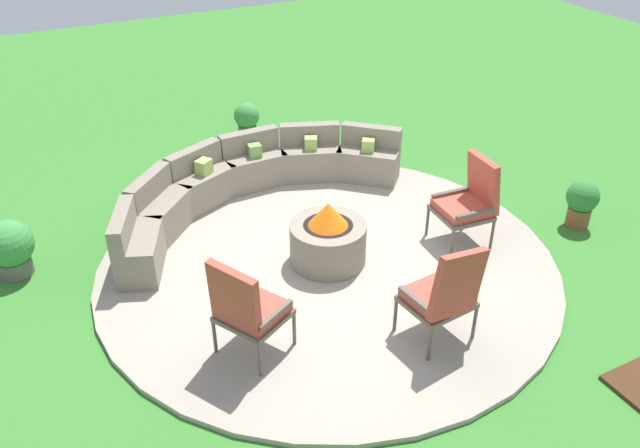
% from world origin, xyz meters
% --- Properties ---
extents(ground_plane, '(24.00, 24.00, 0.00)m').
position_xyz_m(ground_plane, '(0.00, 0.00, 0.00)').
color(ground_plane, '#387A2D').
extents(patio_circle, '(5.29, 5.29, 0.06)m').
position_xyz_m(patio_circle, '(0.00, 0.00, 0.03)').
color(patio_circle, '#9E9384').
rests_on(patio_circle, ground_plane).
extents(fire_pit, '(0.87, 0.87, 0.77)m').
position_xyz_m(fire_pit, '(0.00, 0.00, 0.36)').
color(fire_pit, gray).
rests_on(fire_pit, patio_circle).
extents(curved_stone_bench, '(4.23, 2.02, 0.75)m').
position_xyz_m(curved_stone_bench, '(-0.35, 1.67, 0.36)').
color(curved_stone_bench, gray).
rests_on(curved_stone_bench, patio_circle).
extents(lounge_chair_front_left, '(0.78, 0.79, 1.09)m').
position_xyz_m(lounge_chair_front_left, '(-1.39, -1.03, 0.62)').
color(lounge_chair_front_left, brown).
rests_on(lounge_chair_front_left, patio_circle).
extents(lounge_chair_front_right, '(0.69, 0.62, 1.13)m').
position_xyz_m(lounge_chair_front_right, '(0.36, -1.69, 0.62)').
color(lounge_chair_front_right, brown).
rests_on(lounge_chair_front_right, patio_circle).
extents(lounge_chair_back_left, '(0.67, 0.63, 1.08)m').
position_xyz_m(lounge_chair_back_left, '(1.69, -0.36, 0.62)').
color(lounge_chair_back_left, brown).
rests_on(lounge_chair_back_left, patio_circle).
extents(potted_plant_0, '(0.40, 0.40, 0.62)m').
position_xyz_m(potted_plant_0, '(3.25, -0.67, 0.35)').
color(potted_plant_0, brown).
rests_on(potted_plant_0, ground_plane).
extents(potted_plant_1, '(0.54, 0.54, 0.68)m').
position_xyz_m(potted_plant_1, '(-3.24, 1.47, 0.36)').
color(potted_plant_1, '#605B56').
rests_on(potted_plant_1, ground_plane).
extents(potted_plant_2, '(0.40, 0.40, 0.64)m').
position_xyz_m(potted_plant_2, '(0.46, 3.66, 0.36)').
color(potted_plant_2, '#605B56').
rests_on(potted_plant_2, ground_plane).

